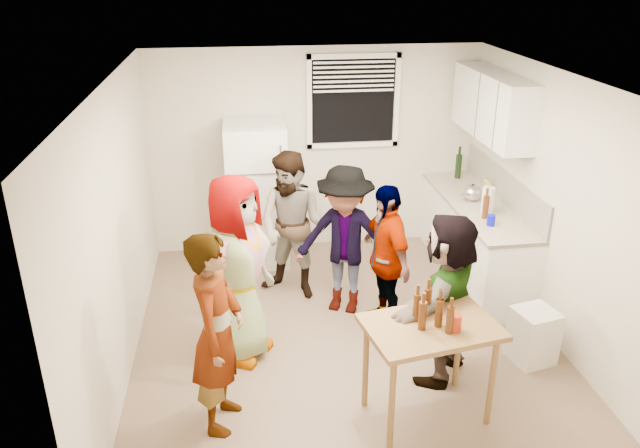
{
  "coord_description": "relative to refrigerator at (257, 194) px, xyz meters",
  "views": [
    {
      "loc": [
        -0.93,
        -5.07,
        3.44
      ],
      "look_at": [
        -0.22,
        0.21,
        1.15
      ],
      "focal_mm": 35.0,
      "sensor_mm": 36.0,
      "label": 1
    }
  ],
  "objects": [
    {
      "name": "room",
      "position": [
        0.75,
        -1.88,
        -0.85
      ],
      "size": [
        4.0,
        4.5,
        2.5
      ],
      "primitive_type": null,
      "color": "beige",
      "rests_on": "ground"
    },
    {
      "name": "window",
      "position": [
        1.2,
        0.33,
        1.0
      ],
      "size": [
        1.12,
        0.1,
        1.06
      ],
      "primitive_type": null,
      "color": "white",
      "rests_on": "room"
    },
    {
      "name": "refrigerator",
      "position": [
        0.0,
        0.0,
        0.0
      ],
      "size": [
        0.7,
        0.7,
        1.7
      ],
      "primitive_type": "cube",
      "color": "white",
      "rests_on": "ground"
    },
    {
      "name": "counter_lower",
      "position": [
        2.45,
        -0.73,
        -0.42
      ],
      "size": [
        0.6,
        2.2,
        0.86
      ],
      "primitive_type": "cube",
      "color": "white",
      "rests_on": "ground"
    },
    {
      "name": "countertop",
      "position": [
        2.45,
        -0.73,
        0.03
      ],
      "size": [
        0.64,
        2.22,
        0.04
      ],
      "primitive_type": "cube",
      "color": "beige",
      "rests_on": "counter_lower"
    },
    {
      "name": "backsplash",
      "position": [
        2.74,
        -0.73,
        0.23
      ],
      "size": [
        0.03,
        2.2,
        0.36
      ],
      "primitive_type": "cube",
      "color": "beige",
      "rests_on": "countertop"
    },
    {
      "name": "upper_cabinets",
      "position": [
        2.58,
        -0.53,
        1.1
      ],
      "size": [
        0.34,
        1.6,
        0.7
      ],
      "primitive_type": "cube",
      "color": "white",
      "rests_on": "room"
    },
    {
      "name": "kettle",
      "position": [
        2.4,
        -0.65,
        0.05
      ],
      "size": [
        0.31,
        0.29,
        0.21
      ],
      "primitive_type": null,
      "rotation": [
        0.0,
        0.0,
        0.4
      ],
      "color": "silver",
      "rests_on": "countertop"
    },
    {
      "name": "paper_towel",
      "position": [
        2.43,
        -1.03,
        0.05
      ],
      "size": [
        0.13,
        0.13,
        0.29
      ],
      "primitive_type": "cylinder",
      "color": "white",
      "rests_on": "countertop"
    },
    {
      "name": "wine_bottle",
      "position": [
        2.5,
        0.12,
        0.05
      ],
      "size": [
        0.08,
        0.08,
        0.3
      ],
      "primitive_type": "cylinder",
      "color": "black",
      "rests_on": "countertop"
    },
    {
      "name": "beer_bottle_counter",
      "position": [
        2.35,
        -1.17,
        0.05
      ],
      "size": [
        0.06,
        0.06,
        0.25
      ],
      "primitive_type": "cylinder",
      "color": "#47230C",
      "rests_on": "countertop"
    },
    {
      "name": "blue_cup",
      "position": [
        2.34,
        -1.37,
        0.05
      ],
      "size": [
        0.08,
        0.08,
        0.11
      ],
      "primitive_type": "cylinder",
      "color": "#070CC9",
      "rests_on": "countertop"
    },
    {
      "name": "picture_frame",
      "position": [
        2.67,
        -0.45,
        0.12
      ],
      "size": [
        0.02,
        0.18,
        0.15
      ],
      "primitive_type": "cube",
      "color": "#EDE857",
      "rests_on": "countertop"
    },
    {
      "name": "trash_bin",
      "position": [
        2.39,
        -2.43,
        -0.6
      ],
      "size": [
        0.42,
        0.42,
        0.51
      ],
      "primitive_type": "cube",
      "rotation": [
        0.0,
        0.0,
        0.23
      ],
      "color": "silver",
      "rests_on": "ground"
    },
    {
      "name": "serving_table",
      "position": [
        1.21,
        -3.03,
        -0.85
      ],
      "size": [
        1.11,
        0.84,
        0.85
      ],
      "primitive_type": null,
      "rotation": [
        0.0,
        0.0,
        0.18
      ],
      "color": "brown",
      "rests_on": "ground"
    },
    {
      "name": "beer_bottle_table",
      "position": [
        1.31,
        -3.15,
        -0.0
      ],
      "size": [
        0.06,
        0.06,
        0.22
      ],
      "primitive_type": "cylinder",
      "color": "#47230C",
      "rests_on": "serving_table"
    },
    {
      "name": "red_cup",
      "position": [
        1.36,
        -3.12,
        -0.0
      ],
      "size": [
        0.1,
        0.1,
        0.13
      ],
      "primitive_type": "cylinder",
      "color": "#9C2710",
      "rests_on": "serving_table"
    },
    {
      "name": "guest_grey",
      "position": [
        -0.25,
        -1.98,
        -0.85
      ],
      "size": [
        1.96,
        1.65,
        0.56
      ],
      "primitive_type": "imported",
      "rotation": [
        0.0,
        0.0,
        1.03
      ],
      "color": "gray",
      "rests_on": "ground"
    },
    {
      "name": "guest_stripe",
      "position": [
        -0.42,
        -2.89,
        -0.85
      ],
      "size": [
        1.74,
        0.97,
        0.39
      ],
      "primitive_type": "imported",
      "rotation": [
        0.0,
        0.0,
        1.34
      ],
      "color": "#141933",
      "rests_on": "ground"
    },
    {
      "name": "guest_back_left",
      "position": [
        0.34,
        -0.91,
        -0.85
      ],
      "size": [
        1.52,
        1.79,
        0.61
      ],
      "primitive_type": "imported",
      "rotation": [
        0.0,
        0.0,
        -0.55
      ],
      "color": "brown",
      "rests_on": "ground"
    },
    {
      "name": "guest_back_right",
      "position": [
        0.83,
        -1.3,
        -0.85
      ],
      "size": [
        1.59,
        1.86,
        0.59
      ],
      "primitive_type": "imported",
      "rotation": [
        0.0,
        0.0,
        -0.43
      ],
      "color": "#444349",
      "rests_on": "ground"
    },
    {
      "name": "guest_black",
      "position": [
        1.18,
        -1.65,
        -0.85
      ],
      "size": [
        1.65,
        1.18,
        0.37
      ],
      "primitive_type": "imported",
      "rotation": [
        0.0,
        0.0,
        -1.36
      ],
      "color": "black",
      "rests_on": "ground"
    },
    {
      "name": "guest_orange",
      "position": [
        1.5,
        -2.52,
        -0.85
      ],
      "size": [
        2.1,
        2.08,
        0.46
      ],
      "primitive_type": "imported",
      "rotation": [
        0.0,
        0.0,
        4.02
      ],
      "color": "#D89150",
      "rests_on": "ground"
    }
  ]
}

